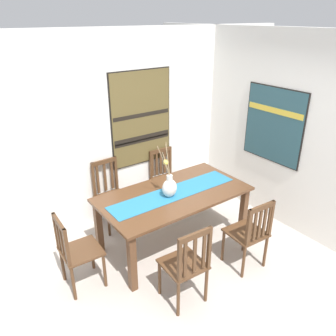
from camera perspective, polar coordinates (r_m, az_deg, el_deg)
The scene contains 13 objects.
ground_plane at distance 4.21m, azimuth 4.59°, elevation -18.23°, with size 6.40×6.40×0.03m, color #B2A89E.
wall_back at distance 4.88m, azimuth -9.11°, elevation 6.50°, with size 6.40×0.12×2.70m, color silver.
wall_side at distance 4.78m, azimuth 22.55°, elevation 4.52°, with size 0.12×6.40×2.70m, color silver.
dining_table at distance 4.35m, azimuth 0.96°, elevation -5.42°, with size 1.91×1.00×0.77m.
table_runner at distance 4.29m, azimuth 0.97°, elevation -4.21°, with size 1.76×0.36×0.01m, color #236B93.
centerpiece_vase at distance 4.15m, azimuth 0.23°, elevation -3.09°, with size 0.29×0.20×0.72m.
chair_0 at distance 4.16m, azimuth 13.68°, elevation -10.55°, with size 0.44×0.44×0.93m.
chair_1 at distance 5.33m, azimuth -0.49°, elevation -1.51°, with size 0.43×0.43×0.93m.
chair_2 at distance 3.61m, azimuth 3.10°, elevation -15.96°, with size 0.44×0.44×0.96m.
chair_3 at distance 4.90m, azimuth -9.70°, elevation -4.33°, with size 0.43×0.43×0.99m.
chair_4 at distance 3.93m, azimuth -15.28°, elevation -13.36°, with size 0.43×0.43×0.92m.
painting_on_back_wall at distance 4.99m, azimuth -4.57°, elevation 8.34°, with size 1.00×0.05×1.39m.
painting_on_side_wall at distance 4.97m, azimuth 17.46°, elevation 6.96°, with size 0.05×0.96×1.06m.
Camera 1 is at (-2.06, -2.31, 2.84)m, focal length 36.02 mm.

